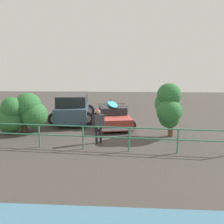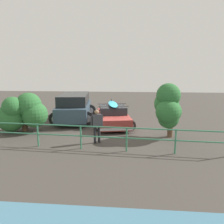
{
  "view_description": "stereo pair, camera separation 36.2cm",
  "coord_description": "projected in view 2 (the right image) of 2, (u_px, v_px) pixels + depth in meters",
  "views": [
    {
      "loc": [
        -0.72,
        12.43,
        3.34
      ],
      "look_at": [
        0.01,
        -0.04,
        0.95
      ],
      "focal_mm": 35.0,
      "sensor_mm": 36.0,
      "label": 1
    },
    {
      "loc": [
        -1.08,
        12.41,
        3.34
      ],
      "look_at": [
        0.01,
        -0.04,
        0.95
      ],
      "focal_mm": 35.0,
      "sensor_mm": 36.0,
      "label": 2
    }
  ],
  "objects": [
    {
      "name": "bush_near_right",
      "position": [
        22.0,
        113.0,
        11.81
      ],
      "size": [
        2.69,
        1.86,
        2.17
      ],
      "color": "brown",
      "rests_on": "ground"
    },
    {
      "name": "suv_car",
      "position": [
        75.0,
        107.0,
        14.65
      ],
      "size": [
        3.16,
        4.96,
        1.8
      ],
      "color": "#334756",
      "rests_on": "ground"
    },
    {
      "name": "ground_plane",
      "position": [
        112.0,
        128.0,
        12.86
      ],
      "size": [
        44.0,
        44.0,
        0.02
      ],
      "primitive_type": "cube",
      "color": "#423D38",
      "rests_on": "ground"
    },
    {
      "name": "sedan_car",
      "position": [
        113.0,
        116.0,
        13.42
      ],
      "size": [
        2.8,
        4.27,
        1.48
      ],
      "color": "#9E3833",
      "rests_on": "ground"
    },
    {
      "name": "person_bystander",
      "position": [
        97.0,
        123.0,
        10.05
      ],
      "size": [
        0.54,
        0.38,
        1.57
      ],
      "color": "black",
      "rests_on": "ground"
    },
    {
      "name": "railing_fence",
      "position": [
        103.0,
        134.0,
        9.18
      ],
      "size": [
        9.91,
        0.73,
        1.04
      ],
      "color": "#387F5B",
      "rests_on": "ground"
    },
    {
      "name": "bush_near_left",
      "position": [
        168.0,
        107.0,
        10.77
      ],
      "size": [
        1.31,
        1.76,
        2.73
      ],
      "color": "brown",
      "rests_on": "ground"
    }
  ]
}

